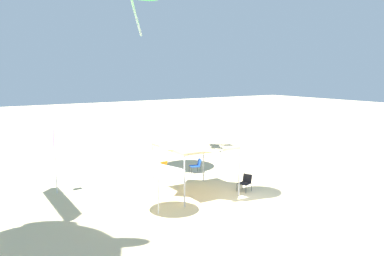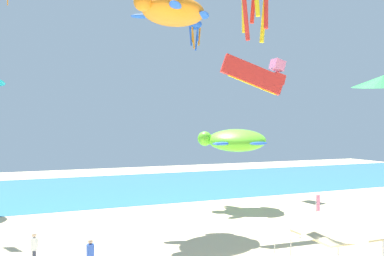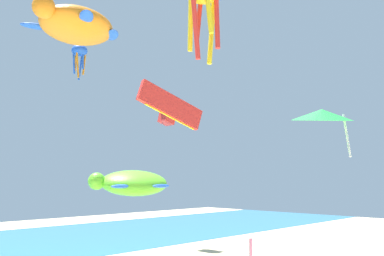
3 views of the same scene
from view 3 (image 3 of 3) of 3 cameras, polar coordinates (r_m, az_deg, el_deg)
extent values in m
cube|color=pink|center=(26.24, 8.09, -15.99)|extent=(0.30, 0.02, 1.10)
cylinder|color=yellow|center=(21.25, 2.36, 15.66)|extent=(0.34, 0.45, 2.24)
cylinder|color=red|center=(21.65, 3.46, 14.35)|extent=(0.41, 0.48, 2.86)
cylinder|color=yellow|center=(22.12, 2.71, 13.02)|extent=(0.59, 0.28, 3.47)
cylinder|color=red|center=(22.41, 0.91, 14.43)|extent=(0.34, 0.45, 2.24)
cylinder|color=yellow|center=(21.80, -0.21, 14.18)|extent=(0.41, 0.48, 2.86)
cylinder|color=red|center=(21.10, 0.48, 14.02)|extent=(0.59, 0.28, 3.47)
cube|color=pink|center=(44.53, -3.47, 3.36)|extent=(1.57, 1.31, 1.47)
cube|color=red|center=(44.28, -3.48, 1.33)|extent=(1.57, 1.31, 1.47)
ellipsoid|color=orange|center=(29.97, -15.52, 13.32)|extent=(6.77, 6.11, 2.31)
sphere|color=orange|center=(27.90, -19.72, 15.39)|extent=(1.39, 1.39, 1.39)
ellipsoid|color=blue|center=(27.57, -14.33, 14.59)|extent=(1.83, 2.31, 0.31)
ellipsoid|color=blue|center=(30.11, -20.49, 12.94)|extent=(2.33, 1.55, 0.31)
ellipsoid|color=blue|center=(30.37, -10.93, 12.44)|extent=(1.83, 2.31, 0.31)
ellipsoid|color=blue|center=(32.18, -15.54, 11.45)|extent=(2.33, 1.55, 0.31)
cube|color=red|center=(28.26, -2.95, 3.10)|extent=(5.18, 1.27, 3.11)
cube|color=yellow|center=(28.15, -2.95, 1.78)|extent=(3.93, 0.86, 1.75)
ellipsoid|color=blue|center=(42.29, -15.21, 10.24)|extent=(1.51, 1.51, 1.10)
cylinder|color=blue|center=(41.64, -14.78, 8.90)|extent=(0.22, 0.33, 1.61)
cylinder|color=orange|center=(42.03, -14.61, 8.43)|extent=(0.37, 0.23, 2.06)
cylinder|color=blue|center=(42.31, -15.10, 8.03)|extent=(0.36, 0.35, 2.50)
cylinder|color=orange|center=(42.32, -15.73, 8.68)|extent=(0.22, 0.33, 1.61)
cylinder|color=blue|center=(41.80, -15.92, 8.56)|extent=(0.37, 0.23, 2.06)
cylinder|color=orange|center=(41.40, -15.46, 8.38)|extent=(0.36, 0.35, 2.50)
ellipsoid|color=#66D82D|center=(35.16, -7.95, -7.50)|extent=(6.96, 6.48, 2.79)
sphere|color=#66D82D|center=(34.55, -12.97, -7.14)|extent=(1.39, 1.39, 1.39)
ellipsoid|color=blue|center=(32.86, -9.76, -7.91)|extent=(2.32, 1.44, 0.31)
ellipsoid|color=blue|center=(36.80, -11.08, -7.77)|extent=(1.73, 2.33, 0.31)
ellipsoid|color=blue|center=(34.18, -4.28, -7.95)|extent=(2.32, 1.44, 0.31)
ellipsoid|color=blue|center=(37.14, -5.73, -7.86)|extent=(1.73, 2.33, 0.31)
cone|color=green|center=(24.58, 17.41, 1.74)|extent=(4.92, 4.92, 1.12)
cylinder|color=white|center=(24.98, 20.52, -0.94)|extent=(0.62, 0.67, 2.51)
camera|label=1|loc=(20.44, -43.30, -7.35)|focal=37.87mm
camera|label=2|loc=(6.64, 107.49, 10.97)|focal=37.31mm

